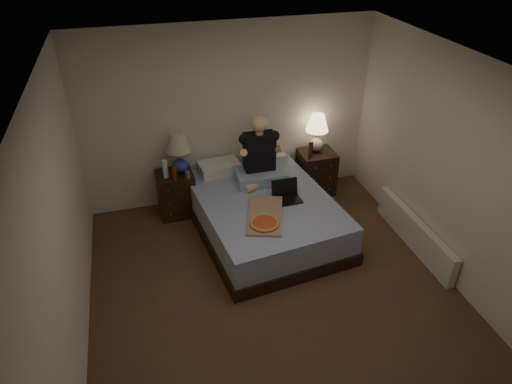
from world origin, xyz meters
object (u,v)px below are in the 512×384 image
object	(u,v)px
person	(260,150)
laptop	(288,193)
lamp_left	(179,153)
nightstand_right	(316,172)
pizza_box	(264,224)
water_bottle	(165,169)
soda_can	(188,175)
beer_bottle_right	(311,149)
lamp_right	(317,133)
nightstand_left	(176,194)
bed	(264,215)
radiator	(414,233)
beer_bottle_left	(174,173)

from	to	relation	value
person	laptop	xyz separation A→B (m)	(0.20, -0.56, -0.35)
lamp_left	laptop	xyz separation A→B (m)	(1.21, -0.91, -0.26)
nightstand_right	pizza_box	xyz separation A→B (m)	(-1.20, -1.35, 0.24)
water_bottle	laptop	distance (m)	1.64
water_bottle	pizza_box	xyz separation A→B (m)	(0.98, -1.26, -0.19)
soda_can	person	size ratio (longest dim) A/B	0.11
lamp_left	beer_bottle_right	distance (m)	1.84
lamp_right	laptop	distance (m)	1.25
nightstand_left	water_bottle	xyz separation A→B (m)	(-0.11, -0.06, 0.44)
nightstand_left	water_bottle	distance (m)	0.46
beer_bottle_right	bed	bearing A→B (deg)	-142.24
nightstand_right	lamp_left	distance (m)	2.06
bed	nightstand_left	distance (m)	1.28
person	radiator	distance (m)	2.21
pizza_box	nightstand_left	bearing A→B (deg)	142.19
nightstand_left	lamp_right	distance (m)	2.15
lamp_left	soda_can	world-z (taller)	lamp_left
soda_can	radiator	distance (m)	2.99
lamp_right	laptop	xyz separation A→B (m)	(-0.75, -0.96, -0.28)
laptop	beer_bottle_left	bearing A→B (deg)	149.63
nightstand_right	person	bearing A→B (deg)	-160.10
nightstand_right	pizza_box	bearing A→B (deg)	-131.55
nightstand_left	beer_bottle_right	xyz separation A→B (m)	(1.92, -0.05, 0.45)
beer_bottle_right	laptop	xyz separation A→B (m)	(-0.62, -0.83, -0.12)
person	radiator	size ratio (longest dim) A/B	0.58
soda_can	beer_bottle_right	bearing A→B (deg)	3.65
lamp_right	water_bottle	size ratio (longest dim) A/B	2.24
nightstand_left	nightstand_right	world-z (taller)	nightstand_right
laptop	radiator	world-z (taller)	laptop
soda_can	pizza_box	distance (m)	1.36
lamp_left	soda_can	bearing A→B (deg)	-70.63
water_bottle	beer_bottle_right	bearing A→B (deg)	0.27
nightstand_left	lamp_left	size ratio (longest dim) A/B	1.13
beer_bottle_left	pizza_box	xyz separation A→B (m)	(0.88, -1.15, -0.18)
bed	nightstand_left	xyz separation A→B (m)	(-1.04, 0.74, 0.05)
lamp_left	bed	bearing A→B (deg)	-38.83
lamp_right	soda_can	xyz separation A→B (m)	(-1.89, -0.25, -0.25)
bed	laptop	world-z (taller)	laptop
soda_can	beer_bottle_left	size ratio (longest dim) A/B	0.43
lamp_left	radiator	size ratio (longest dim) A/B	0.35
water_bottle	beer_bottle_right	world-z (taller)	same
water_bottle	laptop	xyz separation A→B (m)	(1.42, -0.82, -0.11)
nightstand_right	beer_bottle_right	distance (m)	0.47
laptop	radiator	distance (m)	1.67
nightstand_left	pizza_box	size ratio (longest dim) A/B	0.83
bed	person	xyz separation A→B (m)	(0.06, 0.41, 0.73)
water_bottle	laptop	bearing A→B (deg)	-29.95
water_bottle	beer_bottle_right	size ratio (longest dim) A/B	1.09
nightstand_right	lamp_right	xyz separation A→B (m)	(-0.01, 0.06, 0.61)
person	laptop	distance (m)	0.68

